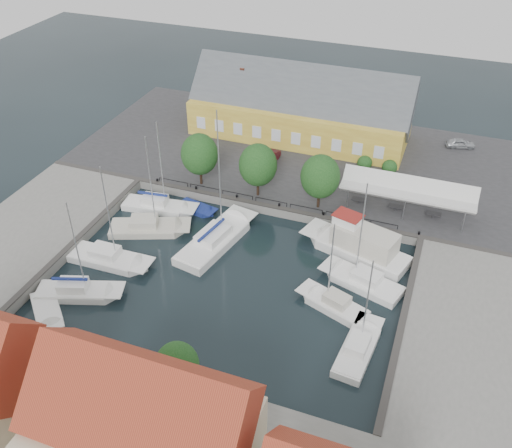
{
  "coord_description": "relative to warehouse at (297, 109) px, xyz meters",
  "views": [
    {
      "loc": [
        16.62,
        -38.82,
        35.72
      ],
      "look_at": [
        0.0,
        6.0,
        1.5
      ],
      "focal_mm": 40.0,
      "sensor_mm": 36.0,
      "label": 1
    }
  ],
  "objects": [
    {
      "name": "ground",
      "position": [
        2.6,
        -28.36,
        -4.43
      ],
      "size": [
        140.0,
        140.0,
        0.0
      ],
      "primitive_type": "plane",
      "color": "black",
      "rests_on": "ground"
    },
    {
      "name": "north_quay",
      "position": [
        2.6,
        -5.36,
        -3.93
      ],
      "size": [
        56.0,
        26.0,
        1.0
      ],
      "primitive_type": "cube",
      "color": "#2D2D30",
      "rests_on": "ground"
    },
    {
      "name": "west_quay",
      "position": [
        -19.4,
        -30.36,
        -3.93
      ],
      "size": [
        12.0,
        24.0,
        1.0
      ],
      "primitive_type": "cube",
      "color": "slate",
      "rests_on": "ground"
    },
    {
      "name": "east_quay",
      "position": [
        24.6,
        -30.36,
        -3.93
      ],
      "size": [
        12.0,
        24.0,
        1.0
      ],
      "primitive_type": "cube",
      "color": "slate",
      "rests_on": "ground"
    },
    {
      "name": "quay_edge_fittings",
      "position": [
        2.62,
        -23.61,
        -3.37
      ],
      "size": [
        56.0,
        24.72,
        0.4
      ],
      "color": "#383533",
      "rests_on": "north_quay"
    },
    {
      "name": "warehouse",
      "position": [
        0.0,
        0.0,
        0.0
      ],
      "size": [
        28.56,
        14.0,
        9.55
      ],
      "color": "gold",
      "rests_on": "north_quay"
    },
    {
      "name": "tent_canopy",
      "position": [
        16.6,
        -13.86,
        -0.74
      ],
      "size": [
        14.0,
        4.0,
        2.83
      ],
      "color": "silver",
      "rests_on": "north_quay"
    },
    {
      "name": "quay_trees",
      "position": [
        0.6,
        -16.36,
        0.45
      ],
      "size": [
        18.2,
        4.2,
        6.3
      ],
      "color": "black",
      "rests_on": "north_quay"
    },
    {
      "name": "car_silver",
      "position": [
        21.08,
        3.3,
        -2.81
      ],
      "size": [
        3.88,
        2.32,
        1.24
      ],
      "primitive_type": "imported",
      "rotation": [
        0.0,
        0.0,
        1.82
      ],
      "color": "#ABAFB2",
      "rests_on": "north_quay"
    },
    {
      "name": "car_red",
      "position": [
        -0.63,
        -8.92,
        -2.78
      ],
      "size": [
        1.82,
        4.05,
        1.29
      ],
      "primitive_type": "imported",
      "rotation": [
        0.0,
        0.0,
        -0.12
      ],
      "color": "#50121A",
      "rests_on": "north_quay"
    },
    {
      "name": "center_sailboat",
      "position": [
        -0.8,
        -25.05,
        -4.07
      ],
      "size": [
        5.32,
        11.48,
        14.94
      ],
      "color": "white",
      "rests_on": "ground"
    },
    {
      "name": "trawler",
      "position": [
        13.24,
        -21.76,
        -3.41
      ],
      "size": [
        11.61,
        6.35,
        5.0
      ],
      "color": "white",
      "rests_on": "ground"
    },
    {
      "name": "east_boat_a",
      "position": [
        14.63,
        -26.12,
        -4.17
      ],
      "size": [
        8.4,
        4.9,
        11.46
      ],
      "color": "white",
      "rests_on": "ground"
    },
    {
      "name": "east_boat_b",
      "position": [
        12.82,
        -30.08,
        -4.17
      ],
      "size": [
        7.06,
        4.41,
        9.5
      ],
      "color": "white",
      "rests_on": "ground"
    },
    {
      "name": "east_boat_c",
      "position": [
        15.96,
        -34.4,
        -4.17
      ],
      "size": [
        3.04,
        7.66,
        9.7
      ],
      "color": "white",
      "rests_on": "ground"
    },
    {
      "name": "west_boat_a",
      "position": [
        -9.34,
        -21.51,
        -4.16
      ],
      "size": [
        8.75,
        3.41,
        11.32
      ],
      "color": "white",
      "rests_on": "ground"
    },
    {
      "name": "west_boat_b",
      "position": [
        -8.39,
        -25.52,
        -4.17
      ],
      "size": [
        8.93,
        5.83,
        11.64
      ],
      "color": "beige",
      "rests_on": "ground"
    },
    {
      "name": "west_boat_c",
      "position": [
        -9.42,
        -31.45,
        -4.17
      ],
      "size": [
        8.66,
        2.93,
        11.54
      ],
      "color": "white",
      "rests_on": "ground"
    },
    {
      "name": "west_boat_d",
      "position": [
        -9.49,
        -36.58,
        -4.16
      ],
      "size": [
        8.29,
        4.82,
        10.82
      ],
      "color": "white",
      "rests_on": "ground"
    },
    {
      "name": "launch_sw",
      "position": [
        -10.73,
        -39.47,
        -4.34
      ],
      "size": [
        5.52,
        5.4,
        0.98
      ],
      "color": "white",
      "rests_on": "ground"
    },
    {
      "name": "launch_nw",
      "position": [
        -5.3,
        -20.18,
        -4.34
      ],
      "size": [
        4.89,
        2.76,
        0.88
      ],
      "color": "navy",
      "rests_on": "ground"
    },
    {
      "name": "townhouses",
      "position": [
        4.52,
        -51.6,
        1.4
      ],
      "size": [
        36.3,
        8.5,
        12.0
      ],
      "color": "beige",
      "rests_on": "south_bank"
    }
  ]
}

